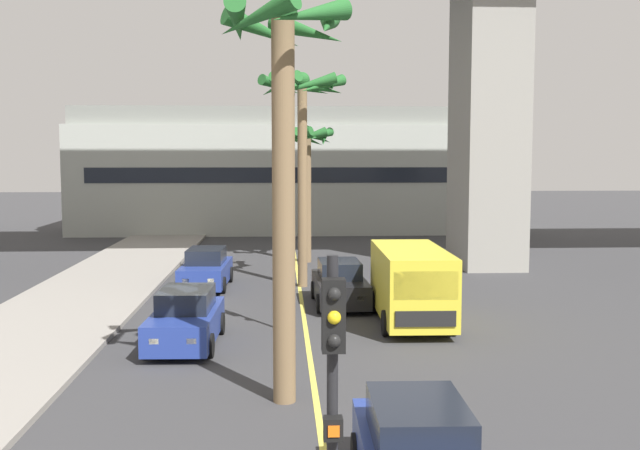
{
  "coord_description": "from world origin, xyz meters",
  "views": [
    {
      "loc": [
        -0.74,
        0.25,
        5.22
      ],
      "look_at": [
        0.0,
        14.0,
        3.93
      ],
      "focal_mm": 41.23,
      "sensor_mm": 36.0,
      "label": 1
    }
  ],
  "objects_px": {
    "car_queue_fourth": "(206,270)",
    "traffic_light_median_near": "(333,398)",
    "traffic_light_median_far": "(286,242)",
    "palm_tree_far_median": "(306,156)",
    "palm_tree_near_median": "(284,108)",
    "car_queue_third": "(186,319)",
    "delivery_van": "(411,283)",
    "palm_tree_mid_median": "(302,110)",
    "car_queue_second": "(340,285)"
  },
  "relations": [
    {
      "from": "delivery_van",
      "to": "traffic_light_median_near",
      "type": "relative_size",
      "value": 1.26
    },
    {
      "from": "delivery_van",
      "to": "traffic_light_median_near",
      "type": "height_order",
      "value": "traffic_light_median_near"
    },
    {
      "from": "palm_tree_far_median",
      "to": "palm_tree_near_median",
      "type": "bearing_deg",
      "value": -93.25
    },
    {
      "from": "car_queue_third",
      "to": "palm_tree_near_median",
      "type": "distance_m",
      "value": 7.82
    },
    {
      "from": "palm_tree_far_median",
      "to": "traffic_light_median_far",
      "type": "bearing_deg",
      "value": -94.3
    },
    {
      "from": "delivery_van",
      "to": "palm_tree_near_median",
      "type": "xyz_separation_m",
      "value": [
        -3.98,
        -7.13,
        4.92
      ]
    },
    {
      "from": "car_queue_third",
      "to": "palm_tree_near_median",
      "type": "bearing_deg",
      "value": -60.89
    },
    {
      "from": "palm_tree_mid_median",
      "to": "car_queue_second",
      "type": "bearing_deg",
      "value": -72.35
    },
    {
      "from": "traffic_light_median_near",
      "to": "palm_tree_near_median",
      "type": "height_order",
      "value": "palm_tree_near_median"
    },
    {
      "from": "car_queue_fourth",
      "to": "traffic_light_median_near",
      "type": "distance_m",
      "value": 22.13
    },
    {
      "from": "car_queue_second",
      "to": "car_queue_third",
      "type": "height_order",
      "value": "same"
    },
    {
      "from": "car_queue_fourth",
      "to": "traffic_light_median_far",
      "type": "distance_m",
      "value": 8.53
    },
    {
      "from": "traffic_light_median_near",
      "to": "palm_tree_mid_median",
      "type": "distance_m",
      "value": 22.19
    },
    {
      "from": "car_queue_second",
      "to": "traffic_light_median_near",
      "type": "height_order",
      "value": "traffic_light_median_near"
    },
    {
      "from": "palm_tree_mid_median",
      "to": "palm_tree_far_median",
      "type": "distance_m",
      "value": 7.12
    },
    {
      "from": "traffic_light_median_near",
      "to": "car_queue_second",
      "type": "bearing_deg",
      "value": 85.13
    },
    {
      "from": "traffic_light_median_near",
      "to": "traffic_light_median_far",
      "type": "relative_size",
      "value": 1.0
    },
    {
      "from": "palm_tree_far_median",
      "to": "palm_tree_mid_median",
      "type": "bearing_deg",
      "value": -93.16
    },
    {
      "from": "car_queue_fourth",
      "to": "palm_tree_mid_median",
      "type": "relative_size",
      "value": 0.49
    },
    {
      "from": "car_queue_third",
      "to": "palm_tree_far_median",
      "type": "xyz_separation_m",
      "value": [
        3.89,
        15.91,
        4.52
      ]
    },
    {
      "from": "car_queue_second",
      "to": "palm_tree_far_median",
      "type": "bearing_deg",
      "value": 94.38
    },
    {
      "from": "palm_tree_near_median",
      "to": "palm_tree_far_median",
      "type": "height_order",
      "value": "palm_tree_near_median"
    },
    {
      "from": "car_queue_second",
      "to": "delivery_van",
      "type": "bearing_deg",
      "value": -56.67
    },
    {
      "from": "car_queue_second",
      "to": "palm_tree_near_median",
      "type": "xyz_separation_m",
      "value": [
        -1.99,
        -10.15,
        5.49
      ]
    },
    {
      "from": "traffic_light_median_near",
      "to": "traffic_light_median_far",
      "type": "distance_m",
      "value": 14.08
    },
    {
      "from": "car_queue_third",
      "to": "traffic_light_median_far",
      "type": "distance_m",
      "value": 3.69
    },
    {
      "from": "car_queue_second",
      "to": "traffic_light_median_near",
      "type": "bearing_deg",
      "value": -94.87
    },
    {
      "from": "car_queue_fourth",
      "to": "palm_tree_mid_median",
      "type": "height_order",
      "value": "palm_tree_mid_median"
    },
    {
      "from": "car_queue_third",
      "to": "traffic_light_median_far",
      "type": "height_order",
      "value": "traffic_light_median_far"
    },
    {
      "from": "traffic_light_median_near",
      "to": "palm_tree_near_median",
      "type": "bearing_deg",
      "value": 93.35
    },
    {
      "from": "traffic_light_median_near",
      "to": "palm_tree_mid_median",
      "type": "relative_size",
      "value": 0.49
    },
    {
      "from": "car_queue_third",
      "to": "car_queue_fourth",
      "type": "distance_m",
      "value": 9.03
    },
    {
      "from": "traffic_light_median_near",
      "to": "palm_tree_near_median",
      "type": "distance_m",
      "value": 8.61
    },
    {
      "from": "car_queue_third",
      "to": "palm_tree_far_median",
      "type": "relative_size",
      "value": 0.62
    },
    {
      "from": "car_queue_third",
      "to": "palm_tree_far_median",
      "type": "distance_m",
      "value": 16.99
    },
    {
      "from": "traffic_light_median_near",
      "to": "palm_tree_far_median",
      "type": "distance_m",
      "value": 28.76
    },
    {
      "from": "car_queue_third",
      "to": "delivery_van",
      "type": "xyz_separation_m",
      "value": [
        6.7,
        2.26,
        0.57
      ]
    },
    {
      "from": "car_queue_third",
      "to": "palm_tree_mid_median",
      "type": "bearing_deg",
      "value": 68.76
    },
    {
      "from": "car_queue_second",
      "to": "palm_tree_near_median",
      "type": "bearing_deg",
      "value": -101.11
    },
    {
      "from": "delivery_van",
      "to": "palm_tree_far_median",
      "type": "relative_size",
      "value": 0.79
    },
    {
      "from": "delivery_van",
      "to": "traffic_light_median_near",
      "type": "xyz_separation_m",
      "value": [
        -3.52,
        -14.99,
        1.43
      ]
    },
    {
      "from": "car_queue_third",
      "to": "palm_tree_near_median",
      "type": "height_order",
      "value": "palm_tree_near_median"
    },
    {
      "from": "palm_tree_near_median",
      "to": "traffic_light_median_near",
      "type": "bearing_deg",
      "value": -86.65
    },
    {
      "from": "traffic_light_median_far",
      "to": "palm_tree_far_median",
      "type": "bearing_deg",
      "value": 85.7
    },
    {
      "from": "delivery_van",
      "to": "palm_tree_mid_median",
      "type": "bearing_deg",
      "value": 115.16
    },
    {
      "from": "car_queue_fourth",
      "to": "palm_tree_near_median",
      "type": "bearing_deg",
      "value": -77.59
    },
    {
      "from": "car_queue_third",
      "to": "palm_tree_mid_median",
      "type": "distance_m",
      "value": 11.57
    },
    {
      "from": "delivery_van",
      "to": "palm_tree_far_median",
      "type": "xyz_separation_m",
      "value": [
        -2.8,
        13.66,
        3.95
      ]
    },
    {
      "from": "delivery_van",
      "to": "traffic_light_median_near",
      "type": "distance_m",
      "value": 15.46
    },
    {
      "from": "traffic_light_median_far",
      "to": "palm_tree_mid_median",
      "type": "bearing_deg",
      "value": 84.67
    }
  ]
}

